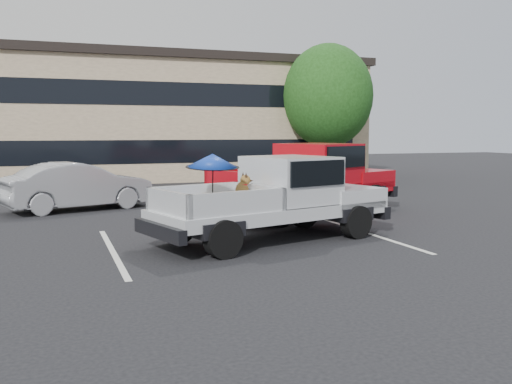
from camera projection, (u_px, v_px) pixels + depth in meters
ground at (286, 261)px, 10.78m from camera, size 90.00×90.00×0.00m
stripe_left at (113, 251)px, 11.64m from camera, size 0.12×5.00×0.01m
stripe_right at (369, 234)px, 13.67m from camera, size 0.12×5.00×0.01m
motel_building at (169, 117)px, 30.74m from camera, size 20.40×8.40×6.30m
tree_right at (328, 96)px, 28.35m from camera, size 4.46×4.46×6.78m
tree_back at (224, 99)px, 34.79m from camera, size 4.68×4.68×7.11m
silver_pickup at (282, 193)px, 12.88m from camera, size 6.01×3.42×2.06m
red_pickup at (314, 175)px, 16.92m from camera, size 6.68×4.45×2.09m
silver_sedan at (79, 186)px, 17.79m from camera, size 4.78×2.85×1.49m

